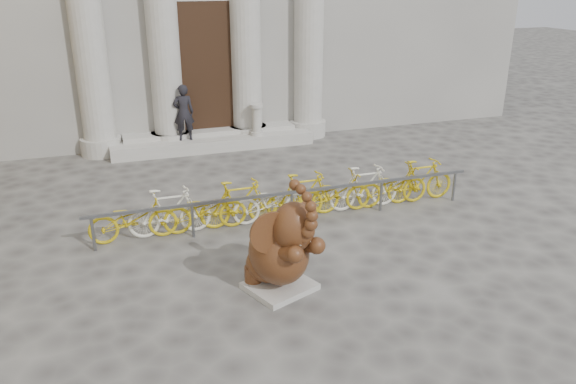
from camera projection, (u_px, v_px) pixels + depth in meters
name	position (u px, v px, depth m)	size (l,w,h in m)	color
ground	(337.00, 313.00, 8.69)	(80.00, 80.00, 0.00)	#474442
entrance_steps	(213.00, 142.00, 16.92)	(6.00, 1.20, 0.36)	#A8A59E
elephant_statue	(281.00, 250.00, 9.08)	(1.37, 1.61, 2.03)	#A8A59E
bike_rack	(287.00, 197.00, 11.88)	(8.31, 0.53, 1.00)	slate
pedestrian	(184.00, 113.00, 16.20)	(0.59, 0.39, 1.63)	black
balustrade_post	(257.00, 121.00, 16.82)	(0.39, 0.39, 0.95)	#A8A59E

